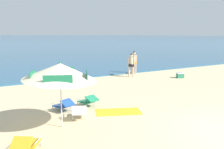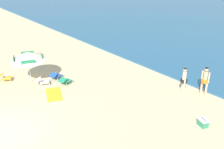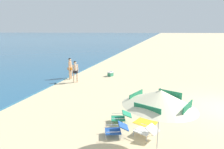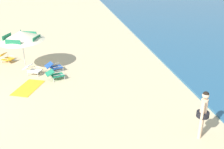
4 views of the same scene
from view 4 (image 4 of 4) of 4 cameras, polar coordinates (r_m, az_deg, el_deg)
The scene contains 7 objects.
beach_umbrella_striped_main at distance 15.06m, azimuth -18.72°, elevation 7.79°, with size 3.35×3.36×2.24m.
lounge_chair_under_umbrella at distance 17.04m, azimuth -21.64°, elevation 3.37°, with size 0.93×1.03×0.53m.
lounge_chair_beside_umbrella at distance 14.73m, azimuth -16.63°, elevation 1.04°, with size 0.85×1.02×0.52m.
lounge_chair_facing_sea at distance 13.81m, azimuth -12.04°, elevation 0.02°, with size 0.76×0.99×0.51m.
lounge_chair_spare_folded at distance 14.85m, azimuth -12.27°, elevation 1.68°, with size 0.79×1.01×0.52m.
person_standing_beside at distance 9.48m, azimuth 18.85°, elevation -7.34°, with size 0.42×0.42×1.71m.
beach_towel at distance 13.34m, azimuth -17.36°, elevation -2.69°, with size 0.90×1.80×0.01m, color gold.
Camera 4 is at (9.87, 5.54, 5.64)m, focal length 42.99 mm.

